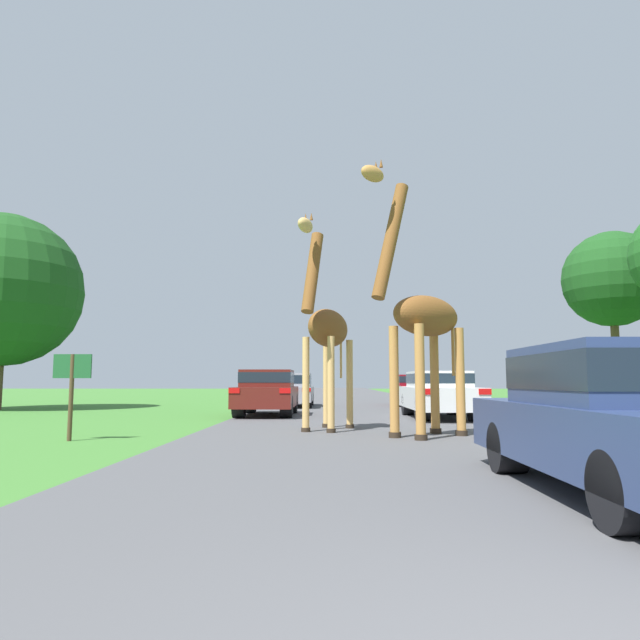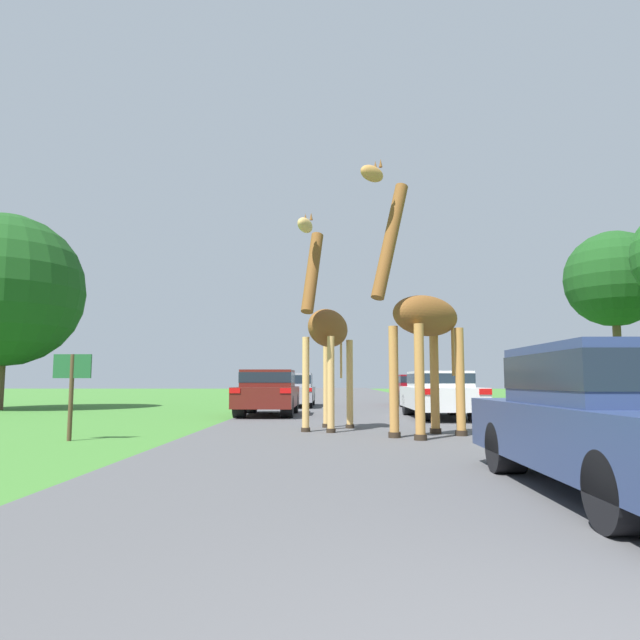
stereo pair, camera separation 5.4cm
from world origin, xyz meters
name	(u,v)px [view 2 (the right image)]	position (x,y,z in m)	size (l,w,h in m)	color
road	(354,401)	(0.00, 30.00, 0.00)	(8.26, 120.00, 0.00)	#4C4C4F
giraffe_near_road	(326,329)	(-1.36, 11.19, 2.24)	(1.32, 2.50, 4.61)	tan
giraffe_companion	(422,319)	(0.54, 9.70, 2.29)	(2.34, 2.23, 5.22)	#B77F3D
car_lead_maroon	(623,415)	(1.53, 4.05, 0.75)	(1.77, 4.56, 1.43)	navy
car_queue_right	(439,393)	(1.93, 15.51, 0.74)	(1.79, 4.71, 1.36)	silver
car_queue_left	(417,389)	(2.52, 24.02, 0.74)	(1.81, 4.49, 1.35)	maroon
car_far_ahead	(291,389)	(-2.96, 22.97, 0.74)	(1.91, 4.52, 1.41)	gray
car_verge_right	(268,391)	(-3.27, 16.71, 0.76)	(1.76, 4.09, 1.43)	#561914
tree_centre_back	(614,279)	(13.56, 28.22, 6.38)	(5.00, 5.00, 8.91)	brown
tree_far_right	(5,290)	(-13.85, 19.96, 4.57)	(5.89, 5.89, 7.52)	brown
sign_post	(72,380)	(-6.02, 8.92, 1.10)	(0.70, 0.08, 1.57)	#4C3823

